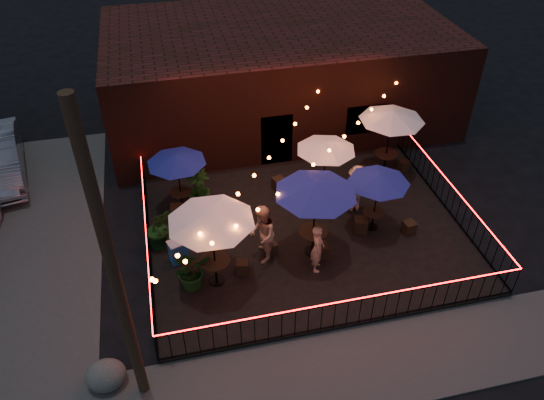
{
  "coord_description": "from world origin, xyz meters",
  "views": [
    {
      "loc": [
        -4.0,
        -10.42,
        11.69
      ],
      "look_at": [
        -0.99,
        2.53,
        1.17
      ],
      "focal_mm": 35.0,
      "sensor_mm": 36.0,
      "label": 1
    }
  ],
  "objects_px": {
    "utility_pole": "(114,276)",
    "cafe_table_0": "(211,217)",
    "cafe_table_1": "(176,159)",
    "cooler": "(179,251)",
    "cafe_table_3": "(326,147)",
    "cafe_table_5": "(392,116)",
    "boulder": "(106,375)",
    "cafe_table_2": "(316,189)",
    "cafe_table_4": "(379,179)"
  },
  "relations": [
    {
      "from": "cafe_table_4",
      "to": "boulder",
      "type": "xyz_separation_m",
      "value": [
        -8.43,
        -3.9,
        -1.74
      ]
    },
    {
      "from": "cooler",
      "to": "utility_pole",
      "type": "bearing_deg",
      "value": -125.39
    },
    {
      "from": "cafe_table_5",
      "to": "cafe_table_2",
      "type": "bearing_deg",
      "value": -137.2
    },
    {
      "from": "cooler",
      "to": "cafe_table_3",
      "type": "bearing_deg",
      "value": 3.74
    },
    {
      "from": "cooler",
      "to": "boulder",
      "type": "xyz_separation_m",
      "value": [
        -2.12,
        -3.79,
        -0.17
      ]
    },
    {
      "from": "cafe_table_2",
      "to": "cafe_table_0",
      "type": "bearing_deg",
      "value": -169.96
    },
    {
      "from": "cafe_table_4",
      "to": "cafe_table_5",
      "type": "xyz_separation_m",
      "value": [
        1.62,
        2.92,
        0.39
      ]
    },
    {
      "from": "cafe_table_1",
      "to": "cafe_table_4",
      "type": "bearing_deg",
      "value": -22.49
    },
    {
      "from": "cafe_table_2",
      "to": "cafe_table_1",
      "type": "bearing_deg",
      "value": 139.88
    },
    {
      "from": "cafe_table_1",
      "to": "cafe_table_2",
      "type": "distance_m",
      "value": 4.9
    },
    {
      "from": "utility_pole",
      "to": "cafe_table_1",
      "type": "relative_size",
      "value": 3.23
    },
    {
      "from": "cafe_table_4",
      "to": "boulder",
      "type": "distance_m",
      "value": 9.45
    },
    {
      "from": "cafe_table_5",
      "to": "cafe_table_3",
      "type": "bearing_deg",
      "value": -161.31
    },
    {
      "from": "utility_pole",
      "to": "cafe_table_0",
      "type": "distance_m",
      "value": 4.02
    },
    {
      "from": "utility_pole",
      "to": "cooler",
      "type": "bearing_deg",
      "value": 72.89
    },
    {
      "from": "utility_pole",
      "to": "cafe_table_5",
      "type": "relative_size",
      "value": 2.7
    },
    {
      "from": "utility_pole",
      "to": "cafe_table_2",
      "type": "height_order",
      "value": "utility_pole"
    },
    {
      "from": "cafe_table_1",
      "to": "cafe_table_4",
      "type": "distance_m",
      "value": 6.47
    },
    {
      "from": "utility_pole",
      "to": "cafe_table_5",
      "type": "xyz_separation_m",
      "value": [
        9.2,
        7.16,
        -1.51
      ]
    },
    {
      "from": "cooler",
      "to": "boulder",
      "type": "height_order",
      "value": "cooler"
    },
    {
      "from": "utility_pole",
      "to": "cafe_table_1",
      "type": "bearing_deg",
      "value": 76.6
    },
    {
      "from": "cafe_table_2",
      "to": "cafe_table_4",
      "type": "xyz_separation_m",
      "value": [
        2.25,
        0.67,
        -0.51
      ]
    },
    {
      "from": "cafe_table_3",
      "to": "cooler",
      "type": "bearing_deg",
      "value": -157.98
    },
    {
      "from": "cafe_table_2",
      "to": "cafe_table_4",
      "type": "distance_m",
      "value": 2.4
    },
    {
      "from": "utility_pole",
      "to": "cafe_table_0",
      "type": "height_order",
      "value": "utility_pole"
    },
    {
      "from": "utility_pole",
      "to": "cafe_table_3",
      "type": "bearing_deg",
      "value": 43.82
    },
    {
      "from": "cafe_table_0",
      "to": "cafe_table_4",
      "type": "bearing_deg",
      "value": 12.79
    },
    {
      "from": "cafe_table_2",
      "to": "cooler",
      "type": "bearing_deg",
      "value": 172.21
    },
    {
      "from": "cafe_table_5",
      "to": "cooler",
      "type": "relative_size",
      "value": 3.88
    },
    {
      "from": "utility_pole",
      "to": "cafe_table_0",
      "type": "relative_size",
      "value": 2.56
    },
    {
      "from": "cafe_table_0",
      "to": "cooler",
      "type": "relative_size",
      "value": 4.09
    },
    {
      "from": "cafe_table_0",
      "to": "boulder",
      "type": "distance_m",
      "value": 4.67
    },
    {
      "from": "cafe_table_0",
      "to": "cafe_table_4",
      "type": "relative_size",
      "value": 1.26
    },
    {
      "from": "cafe_table_2",
      "to": "utility_pole",
      "type": "bearing_deg",
      "value": -146.16
    },
    {
      "from": "cafe_table_3",
      "to": "cafe_table_5",
      "type": "bearing_deg",
      "value": 18.69
    },
    {
      "from": "cafe_table_2",
      "to": "boulder",
      "type": "xyz_separation_m",
      "value": [
        -6.18,
        -3.23,
        -2.25
      ]
    },
    {
      "from": "cafe_table_0",
      "to": "boulder",
      "type": "xyz_separation_m",
      "value": [
        -3.09,
        -2.69,
        -2.23
      ]
    },
    {
      "from": "cafe_table_0",
      "to": "cafe_table_1",
      "type": "distance_m",
      "value": 3.77
    },
    {
      "from": "cafe_table_3",
      "to": "cafe_table_4",
      "type": "bearing_deg",
      "value": -61.96
    },
    {
      "from": "utility_pole",
      "to": "cafe_table_5",
      "type": "height_order",
      "value": "utility_pole"
    },
    {
      "from": "cafe_table_3",
      "to": "cafe_table_1",
      "type": "bearing_deg",
      "value": 174.57
    },
    {
      "from": "cafe_table_1",
      "to": "cafe_table_5",
      "type": "distance_m",
      "value": 7.62
    },
    {
      "from": "cafe_table_4",
      "to": "cafe_table_0",
      "type": "bearing_deg",
      "value": -167.21
    },
    {
      "from": "cafe_table_2",
      "to": "cafe_table_3",
      "type": "distance_m",
      "value": 2.95
    },
    {
      "from": "cafe_table_1",
      "to": "cooler",
      "type": "distance_m",
      "value": 3.05
    },
    {
      "from": "cafe_table_4",
      "to": "cafe_table_5",
      "type": "distance_m",
      "value": 3.36
    },
    {
      "from": "utility_pole",
      "to": "cafe_table_2",
      "type": "bearing_deg",
      "value": 33.84
    },
    {
      "from": "cooler",
      "to": "cafe_table_5",
      "type": "bearing_deg",
      "value": 2.63
    },
    {
      "from": "cafe_table_1",
      "to": "cafe_table_0",
      "type": "bearing_deg",
      "value": -80.1
    },
    {
      "from": "cafe_table_0",
      "to": "cafe_table_2",
      "type": "xyz_separation_m",
      "value": [
        3.09,
        0.55,
        0.01
      ]
    }
  ]
}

